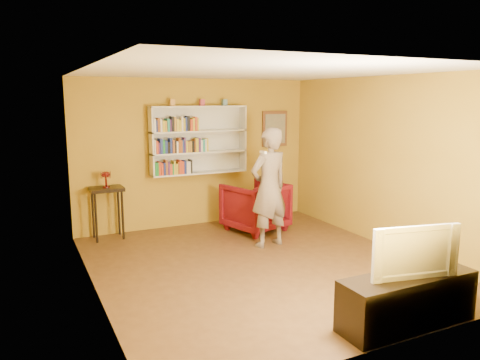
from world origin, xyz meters
The scene contains 16 objects.
room_shell centered at (0.00, 0.00, 1.02)m, with size 5.30×5.80×2.88m.
bookshelf centered at (0.00, 2.41, 1.59)m, with size 1.80×0.29×1.23m.
books_row_lower centered at (-0.51, 2.30, 1.13)m, with size 0.68×0.19×0.27m.
books_row_middle centered at (-0.37, 2.31, 1.51)m, with size 0.99×0.19×0.27m.
books_row_upper centered at (-0.44, 2.30, 1.89)m, with size 0.81×0.19×0.27m.
ornament_left centered at (-0.49, 2.35, 2.27)m, with size 0.09×0.09×0.12m, color gold.
ornament_centre centered at (0.07, 2.35, 2.27)m, with size 0.08×0.08×0.12m, color #A8384B.
ornament_right centered at (0.51, 2.35, 2.27)m, with size 0.08×0.08×0.12m, color slate.
framed_painting centered at (1.65, 2.46, 1.75)m, with size 0.55×0.05×0.70m.
console_table centered at (-1.70, 2.25, 0.73)m, with size 0.54×0.41×0.88m.
ruby_lustre centered at (-1.70, 2.25, 1.08)m, with size 0.17×0.17×0.27m.
armchair centered at (0.77, 1.61, 0.44)m, with size 0.94×0.96×0.88m, color #4F0510.
person centered at (0.56, 0.73, 0.95)m, with size 0.69×0.46×1.90m, color #6E5E51.
game_remote centered at (0.24, 0.36, 1.57)m, with size 0.04×0.15×0.04m, color white.
tv_cabinet centered at (0.54, -2.25, 0.27)m, with size 1.53×0.46×0.55m, color black.
television centered at (0.54, -2.25, 0.82)m, with size 0.96×0.13×0.55m, color black.
Camera 1 is at (-3.03, -5.61, 2.36)m, focal length 35.00 mm.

